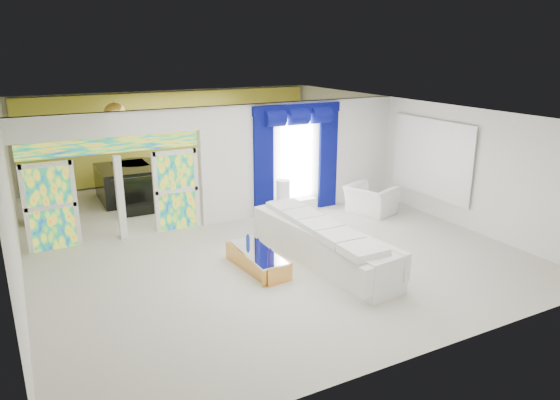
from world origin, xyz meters
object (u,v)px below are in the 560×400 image
white_sofa (321,245)px  coffee_table (257,261)px  console_table (293,207)px  armchair (371,200)px  grand_piano (126,183)px

white_sofa → coffee_table: 1.40m
white_sofa → console_table: 3.21m
console_table → armchair: size_ratio=1.06×
console_table → armchair: armchair is taller
coffee_table → grand_piano: (-1.34, 6.32, 0.30)m
coffee_table → armchair: (4.29, 1.84, 0.20)m
console_table → grand_piano: (-3.70, 3.58, 0.28)m
coffee_table → grand_piano: size_ratio=0.87×
console_table → armchair: bearing=-25.0°
white_sofa → armchair: size_ratio=3.37×
console_table → white_sofa: bearing=-108.3°
armchair → console_table: bearing=45.0°
console_table → grand_piano: 5.16m
white_sofa → grand_piano: grand_piano is taller
white_sofa → console_table: (1.01, 3.04, -0.17)m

